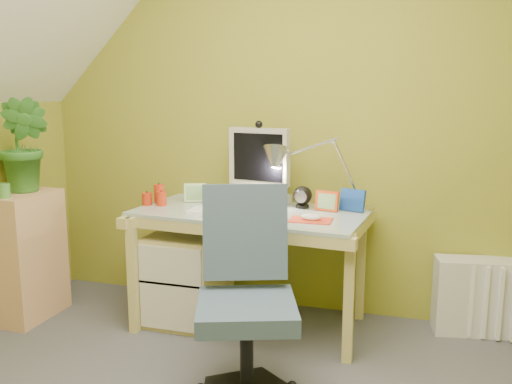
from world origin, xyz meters
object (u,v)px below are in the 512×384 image
(monitor, at_px, (259,164))
(task_chair, at_px, (247,309))
(desk_lamp, at_px, (335,157))
(radiator, at_px, (474,296))
(side_ledge, at_px, (26,256))
(desk, at_px, (250,269))
(potted_plant, at_px, (25,145))

(monitor, distance_m, task_chair, 1.11)
(desk_lamp, relative_size, radiator, 1.38)
(monitor, relative_size, side_ledge, 0.64)
(side_ledge, xyz_separation_m, task_chair, (1.57, -0.50, 0.05))
(desk_lamp, height_order, radiator, desk_lamp)
(desk, xyz_separation_m, monitor, (0.00, 0.18, 0.60))
(desk, relative_size, side_ledge, 1.68)
(monitor, bearing_deg, radiator, 14.87)
(desk, height_order, monitor, monitor)
(monitor, xyz_separation_m, desk_lamp, (0.45, 0.00, 0.05))
(desk, height_order, desk_lamp, desk_lamp)
(monitor, distance_m, desk_lamp, 0.45)
(desk, bearing_deg, radiator, 17.59)
(potted_plant, relative_size, radiator, 1.29)
(task_chair, relative_size, radiator, 2.00)
(desk_lamp, bearing_deg, radiator, 7.93)
(desk, relative_size, potted_plant, 2.29)
(monitor, height_order, potted_plant, potted_plant)
(desk, xyz_separation_m, radiator, (1.25, 0.27, -0.13))
(desk_lamp, relative_size, potted_plant, 1.07)
(side_ledge, bearing_deg, desk, 11.43)
(monitor, distance_m, side_ledge, 1.52)
(side_ledge, relative_size, potted_plant, 1.37)
(monitor, distance_m, potted_plant, 1.39)
(desk_lamp, distance_m, potted_plant, 1.83)
(desk_lamp, distance_m, task_chair, 1.13)
(side_ledge, xyz_separation_m, potted_plant, (0.02, 0.05, 0.67))
(side_ledge, distance_m, task_chair, 1.65)
(desk, xyz_separation_m, desk_lamp, (0.45, 0.18, 0.65))
(potted_plant, bearing_deg, desk, 9.48)
(potted_plant, xyz_separation_m, radiator, (2.58, 0.49, -0.84))
(desk, distance_m, potted_plant, 1.52)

